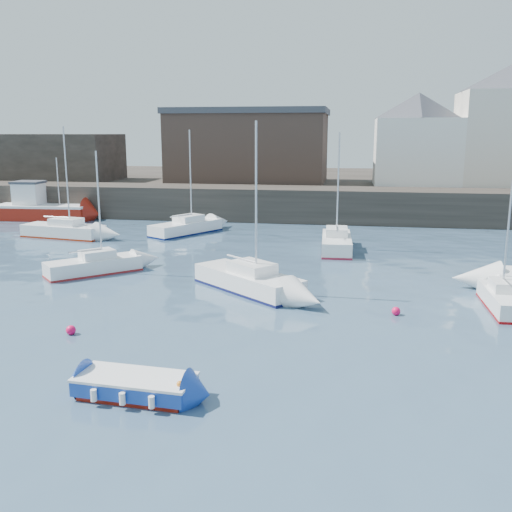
% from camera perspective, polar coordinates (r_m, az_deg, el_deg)
% --- Properties ---
extents(water, '(220.00, 220.00, 0.00)m').
position_cam_1_polar(water, '(19.75, -5.97, -11.61)').
color(water, '#2D4760').
rests_on(water, ground).
extents(quay_wall, '(90.00, 5.00, 3.00)m').
position_cam_1_polar(quay_wall, '(53.00, 4.19, 5.21)').
color(quay_wall, '#28231E').
rests_on(quay_wall, ground).
extents(land_strip, '(90.00, 32.00, 2.80)m').
position_cam_1_polar(land_strip, '(70.85, 5.61, 6.87)').
color(land_strip, '#28231E').
rests_on(land_strip, ground).
extents(bldg_east_d, '(11.14, 11.14, 8.95)m').
position_cam_1_polar(bldg_east_d, '(59.18, 15.79, 11.21)').
color(bldg_east_d, white).
rests_on(bldg_east_d, land_strip).
extents(warehouse, '(16.40, 10.40, 7.60)m').
position_cam_1_polar(warehouse, '(61.38, -0.68, 10.99)').
color(warehouse, '#3D2D26').
rests_on(warehouse, land_strip).
extents(bldg_west, '(14.00, 8.00, 5.00)m').
position_cam_1_polar(bldg_west, '(67.98, -19.66, 9.30)').
color(bldg_west, '#353028').
rests_on(bldg_west, land_strip).
extents(blue_dinghy, '(3.76, 2.05, 0.70)m').
position_cam_1_polar(blue_dinghy, '(18.28, -11.98, -12.53)').
color(blue_dinghy, maroon).
rests_on(blue_dinghy, ground).
extents(fishing_boat, '(8.79, 3.69, 5.72)m').
position_cam_1_polar(fishing_boat, '(57.11, -20.75, 4.56)').
color(fishing_boat, maroon).
rests_on(fishing_boat, ground).
extents(sailboat_a, '(5.03, 4.97, 6.97)m').
position_cam_1_polar(sailboat_a, '(34.11, -15.90, -0.89)').
color(sailboat_a, white).
rests_on(sailboat_a, ground).
extents(sailboat_b, '(6.43, 5.89, 8.53)m').
position_cam_1_polar(sailboat_b, '(29.30, -0.77, -2.40)').
color(sailboat_b, white).
rests_on(sailboat_b, ground).
extents(sailboat_c, '(1.52, 4.68, 6.15)m').
position_cam_1_polar(sailboat_c, '(28.68, 23.57, -3.95)').
color(sailboat_c, white).
rests_on(sailboat_c, ground).
extents(sailboat_e, '(6.79, 3.12, 8.42)m').
position_cam_1_polar(sailboat_e, '(46.63, -18.67, 2.44)').
color(sailboat_e, white).
rests_on(sailboat_e, ground).
extents(sailboat_f, '(2.23, 6.22, 7.99)m').
position_cam_1_polar(sailboat_f, '(39.66, 8.05, 1.37)').
color(sailboat_f, white).
rests_on(sailboat_f, ground).
extents(sailboat_h, '(4.99, 6.51, 8.19)m').
position_cam_1_polar(sailboat_h, '(46.20, -6.98, 2.90)').
color(sailboat_h, white).
rests_on(sailboat_h, ground).
extents(buoy_near, '(0.39, 0.39, 0.39)m').
position_cam_1_polar(buoy_near, '(24.37, -17.99, -7.46)').
color(buoy_near, '#F00C4C').
rests_on(buoy_near, ground).
extents(buoy_mid, '(0.39, 0.39, 0.39)m').
position_cam_1_polar(buoy_mid, '(26.32, 13.80, -5.74)').
color(buoy_mid, '#F00C4C').
rests_on(buoy_mid, ground).
extents(buoy_far, '(0.37, 0.37, 0.37)m').
position_cam_1_polar(buoy_far, '(34.12, -4.63, -1.30)').
color(buoy_far, '#F00C4C').
rests_on(buoy_far, ground).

